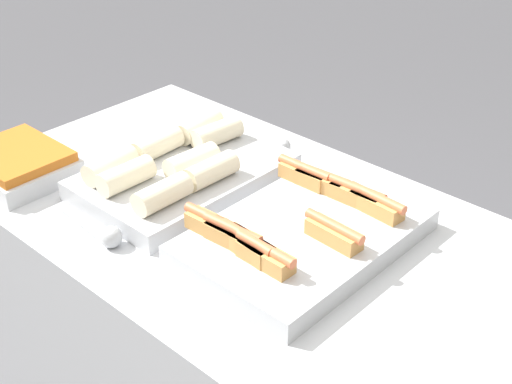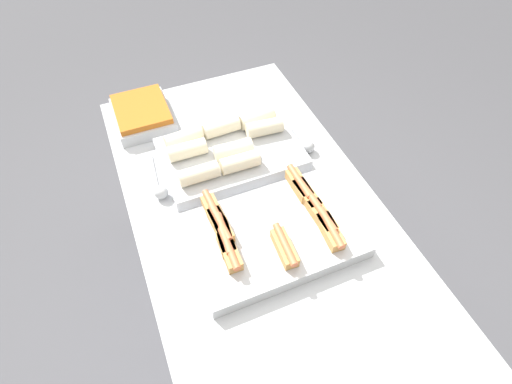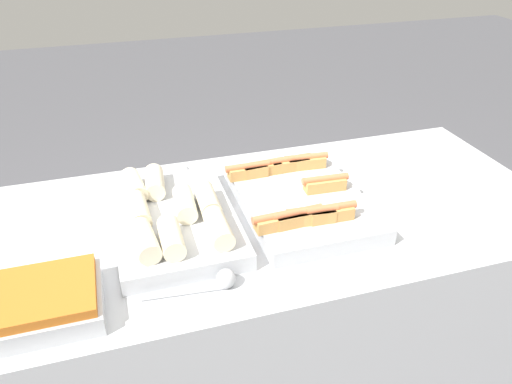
% 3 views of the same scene
% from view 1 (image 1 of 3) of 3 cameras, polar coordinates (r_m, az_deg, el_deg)
% --- Properties ---
extents(counter, '(1.70, 0.82, 0.89)m').
position_cam_1_polar(counter, '(1.89, 2.05, -14.78)').
color(counter, '#B7BABF').
rests_on(counter, ground_plane).
extents(tray_hotdogs, '(0.38, 0.52, 0.10)m').
position_cam_1_polar(tray_hotdogs, '(1.55, 3.76, -3.22)').
color(tray_hotdogs, '#B7BABF').
rests_on(tray_hotdogs, counter).
extents(tray_wraps, '(0.34, 0.51, 0.11)m').
position_cam_1_polar(tray_wraps, '(1.77, -6.04, 1.69)').
color(tray_wraps, '#B7BABF').
rests_on(tray_wraps, counter).
extents(tray_side_front, '(0.26, 0.22, 0.07)m').
position_cam_1_polar(tray_side_front, '(1.91, -18.50, 2.15)').
color(tray_side_front, '#B7BABF').
rests_on(tray_side_front, counter).
extents(serving_spoon_near, '(0.23, 0.05, 0.05)m').
position_cam_1_polar(serving_spoon_near, '(1.60, -11.84, -3.41)').
color(serving_spoon_near, '#B2B5BA').
rests_on(serving_spoon_near, counter).
extents(serving_spoon_far, '(0.22, 0.05, 0.05)m').
position_cam_1_polar(serving_spoon_far, '(1.92, 1.77, 3.68)').
color(serving_spoon_far, '#B2B5BA').
rests_on(serving_spoon_far, counter).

